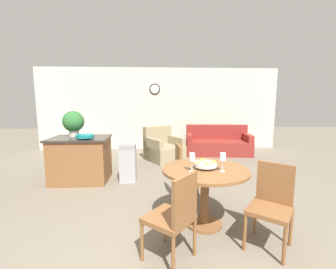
{
  "coord_description": "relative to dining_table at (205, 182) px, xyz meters",
  "views": [
    {
      "loc": [
        -0.11,
        -1.81,
        1.59
      ],
      "look_at": [
        0.12,
        2.5,
        0.96
      ],
      "focal_mm": 24.0,
      "sensor_mm": 36.0,
      "label": 1
    }
  ],
  "objects": [
    {
      "name": "wall_back",
      "position": [
        -0.5,
        4.9,
        0.76
      ],
      "size": [
        8.0,
        0.09,
        2.7
      ],
      "color": "beige",
      "rests_on": "ground_plane"
    },
    {
      "name": "dining_table",
      "position": [
        0.0,
        0.0,
        0.0
      ],
      "size": [
        1.09,
        1.09,
        0.76
      ],
      "color": "brown",
      "rests_on": "ground_plane"
    },
    {
      "name": "dining_chair_near_left",
      "position": [
        -0.44,
        -0.64,
        -0.08
      ],
      "size": [
        0.59,
        0.59,
        0.92
      ],
      "rotation": [
        0.0,
        0.0,
        7.16
      ],
      "color": "brown",
      "rests_on": "ground_plane"
    },
    {
      "name": "dining_chair_near_right",
      "position": [
        0.64,
        -0.44,
        -0.08
      ],
      "size": [
        0.59,
        0.59,
        0.92
      ],
      "rotation": [
        0.0,
        0.0,
        8.73
      ],
      "color": "brown",
      "rests_on": "ground_plane"
    },
    {
      "name": "dining_chair_far_side",
      "position": [
        -0.15,
        0.76,
        -0.08
      ],
      "size": [
        0.46,
        0.46,
        0.92
      ],
      "rotation": [
        0.0,
        0.0,
        4.81
      ],
      "color": "brown",
      "rests_on": "ground_plane"
    },
    {
      "name": "fruit_bowl",
      "position": [
        -0.0,
        -0.0,
        0.23
      ],
      "size": [
        0.29,
        0.29,
        0.11
      ],
      "color": "silver",
      "rests_on": "dining_table"
    },
    {
      "name": "wine_glass_left",
      "position": [
        -0.19,
        -0.11,
        0.34
      ],
      "size": [
        0.07,
        0.07,
        0.23
      ],
      "color": "silver",
      "rests_on": "dining_table"
    },
    {
      "name": "wine_glass_right",
      "position": [
        0.18,
        -0.12,
        0.34
      ],
      "size": [
        0.07,
        0.07,
        0.23
      ],
      "color": "silver",
      "rests_on": "dining_table"
    },
    {
      "name": "kitchen_island",
      "position": [
        -2.12,
        1.78,
        -0.14
      ],
      "size": [
        1.12,
        0.83,
        0.89
      ],
      "color": "brown",
      "rests_on": "ground_plane"
    },
    {
      "name": "teal_bowl",
      "position": [
        -1.96,
        1.6,
        0.36
      ],
      "size": [
        0.34,
        0.34,
        0.08
      ],
      "color": "#147A7F",
      "rests_on": "kitchen_island"
    },
    {
      "name": "potted_plant",
      "position": [
        -2.28,
        1.91,
        0.6
      ],
      "size": [
        0.42,
        0.42,
        0.52
      ],
      "color": "beige",
      "rests_on": "kitchen_island"
    },
    {
      "name": "trash_bin",
      "position": [
        -1.18,
        1.72,
        -0.22
      ],
      "size": [
        0.32,
        0.31,
        0.75
      ],
      "color": "#9E9EA3",
      "rests_on": "ground_plane"
    },
    {
      "name": "couch",
      "position": [
        1.28,
        4.01,
        -0.29
      ],
      "size": [
        1.99,
        1.08,
        0.87
      ],
      "rotation": [
        0.0,
        0.0,
        -0.1
      ],
      "color": "maroon",
      "rests_on": "ground_plane"
    },
    {
      "name": "armchair",
      "position": [
        -0.42,
        3.37,
        -0.28
      ],
      "size": [
        1.19,
        1.21,
        0.91
      ],
      "rotation": [
        0.0,
        0.0,
        0.55
      ],
      "color": "#998966",
      "rests_on": "ground_plane"
    }
  ]
}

